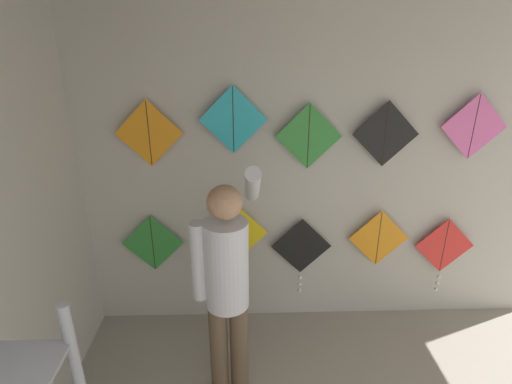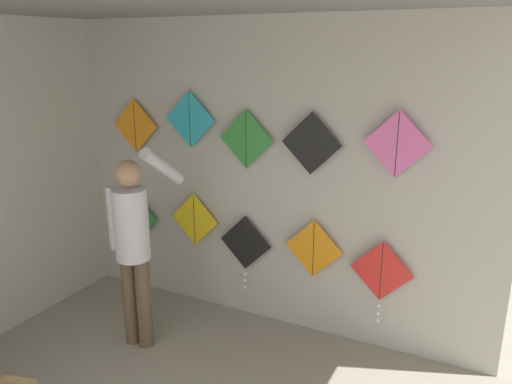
{
  "view_description": "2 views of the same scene",
  "coord_description": "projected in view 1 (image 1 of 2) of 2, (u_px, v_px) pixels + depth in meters",
  "views": [
    {
      "loc": [
        -0.49,
        0.55,
        2.52
      ],
      "look_at": [
        -0.41,
        3.38,
        1.38
      ],
      "focal_mm": 28.0,
      "sensor_mm": 36.0,
      "label": 1
    },
    {
      "loc": [
        2.06,
        -0.23,
        2.54
      ],
      "look_at": [
        0.23,
        3.38,
        1.36
      ],
      "focal_mm": 35.0,
      "sensor_mm": 36.0,
      "label": 2
    }
  ],
  "objects": [
    {
      "name": "back_panel",
      "position": [
        303.0,
        175.0,
        3.36
      ],
      "size": [
        4.49,
        0.06,
        2.8
      ],
      "primitive_type": "cube",
      "color": "#BCB7AD",
      "rests_on": "ground"
    },
    {
      "name": "shopkeeper",
      "position": [
        227.0,
        279.0,
        2.63
      ],
      "size": [
        0.45,
        0.63,
        1.78
      ],
      "rotation": [
        0.0,
        0.0,
        0.06
      ],
      "color": "brown",
      "rests_on": "ground"
    },
    {
      "name": "kite_0",
      "position": [
        153.0,
        243.0,
        3.46
      ],
      "size": [
        0.53,
        0.01,
        0.53
      ],
      "color": "#338C38"
    },
    {
      "name": "kite_1",
      "position": [
        237.0,
        233.0,
        3.45
      ],
      "size": [
        0.53,
        0.01,
        0.53
      ],
      "color": "yellow"
    },
    {
      "name": "kite_2",
      "position": [
        302.0,
        250.0,
        3.53
      ],
      "size": [
        0.53,
        0.04,
        0.74
      ],
      "color": "black"
    },
    {
      "name": "kite_3",
      "position": [
        379.0,
        238.0,
        3.51
      ],
      "size": [
        0.53,
        0.01,
        0.53
      ],
      "color": "orange"
    },
    {
      "name": "kite_4",
      "position": [
        443.0,
        250.0,
        3.57
      ],
      "size": [
        0.53,
        0.04,
        0.74
      ],
      "color": "red"
    },
    {
      "name": "kite_5",
      "position": [
        149.0,
        133.0,
        3.1
      ],
      "size": [
        0.53,
        0.01,
        0.53
      ],
      "color": "orange"
    },
    {
      "name": "kite_6",
      "position": [
        233.0,
        120.0,
        3.08
      ],
      "size": [
        0.53,
        0.01,
        0.53
      ],
      "color": "#28B2C6"
    },
    {
      "name": "kite_7",
      "position": [
        309.0,
        136.0,
        3.15
      ],
      "size": [
        0.53,
        0.01,
        0.53
      ],
      "color": "#338C38"
    },
    {
      "name": "kite_8",
      "position": [
        386.0,
        134.0,
        3.16
      ],
      "size": [
        0.53,
        0.01,
        0.53
      ],
      "color": "black"
    },
    {
      "name": "kite_9",
      "position": [
        474.0,
        127.0,
        3.16
      ],
      "size": [
        0.53,
        0.01,
        0.53
      ],
      "color": "pink"
    }
  ]
}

